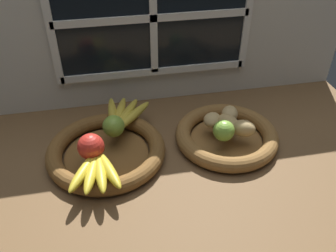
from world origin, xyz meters
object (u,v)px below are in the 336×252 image
(banana_bunch_back, at_px, (123,115))
(fruit_bowl_right, at_px, (226,136))
(potato_small, at_px, (243,128))
(apple_green_back, at_px, (114,126))
(potato_oblong, at_px, (212,120))
(apple_red_front, at_px, (91,147))
(banana_bunch_front, at_px, (96,170))
(lime_near, at_px, (224,131))
(potato_back, at_px, (230,114))
(potato_large, at_px, (228,123))
(fruit_bowl_left, at_px, (106,151))

(banana_bunch_back, bearing_deg, fruit_bowl_right, -21.14)
(banana_bunch_back, distance_m, potato_small, 0.38)
(apple_green_back, height_order, potato_oblong, apple_green_back)
(apple_green_back, distance_m, potato_oblong, 0.30)
(apple_red_front, xyz_separation_m, potato_small, (0.45, 0.01, -0.01))
(banana_bunch_back, height_order, potato_oblong, potato_oblong)
(banana_bunch_front, height_order, lime_near, lime_near)
(fruit_bowl_right, xyz_separation_m, banana_bunch_front, (-0.40, -0.12, 0.04))
(fruit_bowl_right, height_order, potato_small, potato_small)
(banana_bunch_front, relative_size, potato_small, 2.40)
(banana_bunch_back, xyz_separation_m, potato_oblong, (0.27, -0.09, 0.01))
(banana_bunch_front, height_order, potato_back, potato_back)
(potato_large, xyz_separation_m, potato_back, (0.02, 0.05, -0.00))
(potato_large, bearing_deg, potato_oblong, 142.13)
(potato_small, relative_size, potato_oblong, 1.14)
(banana_bunch_back, distance_m, potato_large, 0.33)
(banana_bunch_back, relative_size, potato_oblong, 3.13)
(apple_red_front, distance_m, potato_back, 0.44)
(apple_red_front, bearing_deg, potato_oblong, 12.02)
(apple_red_front, height_order, lime_near, apple_red_front)
(potato_large, distance_m, potato_oblong, 0.05)
(fruit_bowl_left, bearing_deg, potato_large, -0.00)
(potato_oblong, bearing_deg, potato_back, 15.95)
(potato_back, relative_size, potato_oblong, 1.12)
(potato_back, bearing_deg, apple_red_front, -167.41)
(potato_large, bearing_deg, banana_bunch_back, 158.86)
(apple_green_back, distance_m, banana_bunch_back, 0.09)
(fruit_bowl_right, relative_size, lime_near, 5.02)
(potato_large, relative_size, potato_back, 1.11)
(banana_bunch_back, xyz_separation_m, potato_back, (0.33, -0.07, 0.01))
(apple_red_front, bearing_deg, potato_back, 12.59)
(banana_bunch_back, bearing_deg, apple_green_back, -112.27)
(banana_bunch_front, bearing_deg, potato_small, 10.89)
(banana_bunch_front, bearing_deg, fruit_bowl_right, 16.58)
(fruit_bowl_left, distance_m, potato_back, 0.40)
(fruit_bowl_left, xyz_separation_m, potato_small, (0.41, -0.04, 0.05))
(banana_bunch_front, relative_size, potato_large, 2.19)
(fruit_bowl_left, relative_size, fruit_bowl_right, 1.10)
(potato_small, distance_m, potato_back, 0.09)
(banana_bunch_front, bearing_deg, fruit_bowl_left, 76.41)
(apple_red_front, bearing_deg, fruit_bowl_right, 6.66)
(potato_back, xyz_separation_m, lime_near, (-0.05, -0.09, 0.01))
(banana_bunch_back, distance_m, potato_back, 0.34)
(apple_red_front, relative_size, lime_near, 1.17)
(potato_small, xyz_separation_m, potato_oblong, (-0.08, 0.07, -0.01))
(apple_red_front, relative_size, potato_back, 1.04)
(fruit_bowl_right, bearing_deg, apple_red_front, -173.34)
(potato_small, height_order, potato_back, potato_small)
(potato_large, height_order, potato_oblong, potato_large)
(fruit_bowl_left, distance_m, apple_red_front, 0.09)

